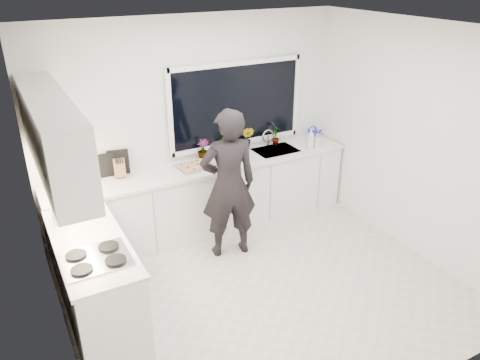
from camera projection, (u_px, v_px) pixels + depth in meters
floor at (263, 288)px, 5.11m from camera, size 4.00×3.50×0.02m
wall_back at (194, 125)px, 5.94m from camera, size 4.00×0.02×2.70m
wall_left at (48, 226)px, 3.67m from camera, size 0.02×3.50×2.70m
wall_right at (414, 141)px, 5.41m from camera, size 0.02×3.50×2.70m
ceiling at (270, 29)px, 3.96m from camera, size 4.00×3.50×0.02m
window at (237, 104)px, 6.09m from camera, size 1.80×0.02×1.00m
base_cabinets_back at (206, 198)px, 6.08m from camera, size 3.92×0.58×0.88m
base_cabinets_left at (96, 283)px, 4.48m from camera, size 0.58×1.60×0.88m
countertop_back at (205, 166)px, 5.87m from camera, size 3.94×0.62×0.04m
countertop_left at (90, 242)px, 4.28m from camera, size 0.62×1.60×0.04m
upper_cabinets at (52, 135)px, 4.11m from camera, size 0.34×2.10×0.70m
sink at (275, 153)px, 6.35m from camera, size 0.58×0.42×0.14m
faucet at (268, 138)px, 6.44m from camera, size 0.03×0.03×0.22m
stovetop at (96, 259)px, 3.98m from camera, size 0.56×0.48×0.03m
person at (229, 185)px, 5.37m from camera, size 0.73×0.55×1.81m
pizza_tray at (195, 166)px, 5.78m from camera, size 0.50×0.39×0.03m
pizza at (195, 165)px, 5.77m from camera, size 0.45×0.35×0.01m
watering_can at (312, 133)px, 6.75m from camera, size 0.15×0.15×0.13m
paper_towel_roll at (61, 179)px, 5.16m from camera, size 0.12×0.12×0.26m
knife_block at (120, 168)px, 5.49m from camera, size 0.15×0.12×0.22m
utensil_crock at (59, 216)px, 4.52m from camera, size 0.17×0.17×0.16m
picture_frame_large at (108, 165)px, 5.51m from camera, size 0.22×0.03×0.28m
picture_frame_small at (118, 162)px, 5.56m from camera, size 0.25×0.07×0.30m
herb_plants at (236, 142)px, 6.16m from camera, size 1.28×0.34×0.34m
soap_bottles at (312, 139)px, 6.37m from camera, size 0.22×0.15×0.28m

